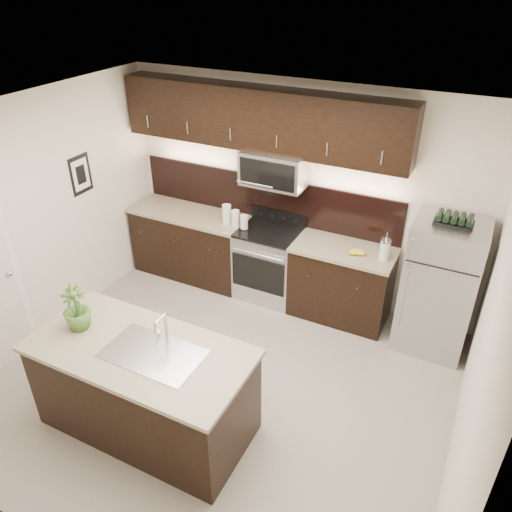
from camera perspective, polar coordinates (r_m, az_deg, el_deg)
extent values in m
plane|color=gray|center=(5.37, -4.06, -14.31)|extent=(4.50, 4.50, 0.00)
cube|color=beige|center=(6.10, 4.98, 7.04)|extent=(4.50, 0.02, 2.70)
cube|color=beige|center=(3.40, -23.07, -18.63)|extent=(4.50, 0.02, 2.70)
cube|color=beige|center=(5.88, -23.94, 3.38)|extent=(0.02, 4.00, 2.70)
cube|color=beige|center=(4.05, 24.34, -9.73)|extent=(0.02, 4.00, 2.70)
cube|color=white|center=(3.95, -5.53, 14.52)|extent=(4.50, 4.00, 0.02)
sphere|color=silver|center=(5.75, -26.33, -1.84)|extent=(0.06, 0.06, 0.06)
cube|color=black|center=(6.20, -19.39, 8.77)|extent=(0.01, 0.32, 0.46)
cube|color=white|center=(6.20, -19.37, 8.77)|extent=(0.00, 0.24, 0.36)
cube|color=black|center=(6.86, -7.36, 1.32)|extent=(1.57, 0.62, 0.90)
cube|color=black|center=(6.08, 9.69, -3.10)|extent=(1.16, 0.62, 0.90)
cube|color=#B2B2B7|center=(6.36, 1.47, -0.98)|extent=(0.76, 0.62, 0.90)
cube|color=black|center=(6.13, 1.53, 2.72)|extent=(0.76, 0.60, 0.03)
cube|color=#BFB18F|center=(6.64, -7.63, 4.85)|extent=(1.59, 0.65, 0.04)
cube|color=#BFB18F|center=(5.84, 10.09, 0.73)|extent=(1.18, 0.65, 0.04)
cube|color=black|center=(6.31, 1.02, 6.68)|extent=(3.49, 0.02, 0.56)
cube|color=#B2B2B7|center=(5.89, 2.10, 9.92)|extent=(0.76, 0.40, 0.40)
cube|color=black|center=(5.83, 0.46, 15.41)|extent=(3.49, 0.33, 0.70)
cube|color=black|center=(4.78, -12.53, -14.69)|extent=(1.90, 0.90, 0.90)
cube|color=#BFB18F|center=(4.46, -13.21, -10.44)|extent=(1.96, 0.96, 0.04)
cube|color=silver|center=(4.36, -11.68, -10.83)|extent=(0.84, 0.50, 0.01)
cylinder|color=silver|center=(4.41, -10.20, -8.15)|extent=(0.03, 0.03, 0.24)
cylinder|color=silver|center=(4.28, -10.93, -7.10)|extent=(0.02, 0.14, 0.02)
cylinder|color=silver|center=(4.27, -11.42, -8.14)|extent=(0.02, 0.02, 0.10)
cube|color=#B2B2B7|center=(5.72, 20.19, -3.36)|extent=(0.74, 0.67, 1.53)
cube|color=black|center=(5.35, 21.67, 3.59)|extent=(0.38, 0.23, 0.03)
cylinder|color=black|center=(5.34, 20.25, 4.38)|extent=(0.06, 0.22, 0.06)
cylinder|color=black|center=(5.33, 21.01, 4.21)|extent=(0.06, 0.22, 0.06)
cylinder|color=black|center=(5.33, 21.76, 4.03)|extent=(0.06, 0.22, 0.06)
cylinder|color=black|center=(5.33, 22.52, 3.86)|extent=(0.06, 0.22, 0.06)
cylinder|color=black|center=(5.32, 23.28, 3.68)|extent=(0.06, 0.22, 0.06)
imported|color=#406428|center=(4.69, -19.89, -5.57)|extent=(0.26, 0.26, 0.44)
cylinder|color=silver|center=(6.25, -3.36, 4.81)|extent=(0.11, 0.11, 0.25)
cylinder|color=silver|center=(6.19, -2.37, 4.33)|extent=(0.10, 0.10, 0.20)
cylinder|color=silver|center=(6.12, -1.36, 3.89)|extent=(0.09, 0.09, 0.17)
cylinder|color=silver|center=(5.64, 14.48, 0.57)|extent=(0.11, 0.11, 0.22)
cylinder|color=silver|center=(5.59, 14.64, 1.63)|extent=(0.11, 0.11, 0.02)
cylinder|color=silver|center=(5.56, 14.71, 2.12)|extent=(0.01, 0.01, 0.09)
ellipsoid|color=gold|center=(5.72, 10.97, 0.54)|extent=(0.22, 0.19, 0.06)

